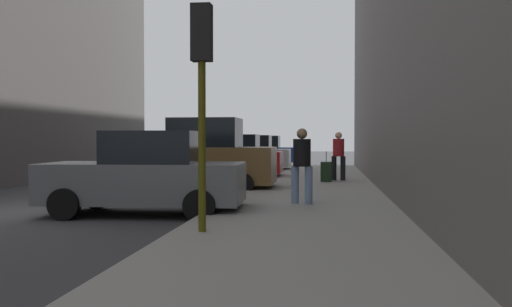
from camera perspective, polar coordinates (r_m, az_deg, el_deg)
ground_plane at (r=13.69m, az=-21.27°, el=-5.43°), size 120.00×120.00×0.00m
sidewalk at (r=12.07m, az=4.83°, el=-5.90°), size 4.00×40.00×0.15m
parked_gray_coupe at (r=12.37m, az=-10.94°, el=-2.14°), size 4.27×2.19×1.79m
parked_bronze_suv at (r=17.49m, az=-5.55°, el=-0.45°), size 4.61×2.08×2.25m
parked_red_hatchback at (r=22.85m, az=-2.57°, el=-0.45°), size 4.21×2.07×1.79m
parked_silver_sedan at (r=27.97m, az=-0.80°, el=-0.09°), size 4.21×2.07×1.79m
parked_blue_sedan at (r=33.22m, az=0.45°, el=0.17°), size 4.20×2.07×1.79m
fire_hydrant at (r=19.03m, az=0.97°, el=-1.90°), size 0.42×0.22×0.70m
traffic_light at (r=9.15m, az=-5.43°, el=8.58°), size 0.32×0.32×3.60m
pedestrian_in_red_jacket at (r=20.41m, az=8.25°, el=0.02°), size 0.53×0.47×1.71m
pedestrian_in_jeans at (r=12.94m, az=4.61°, el=-0.82°), size 0.53×0.48×1.71m
rolling_suitcase at (r=19.76m, az=7.03°, el=-1.81°), size 0.38×0.58×1.04m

